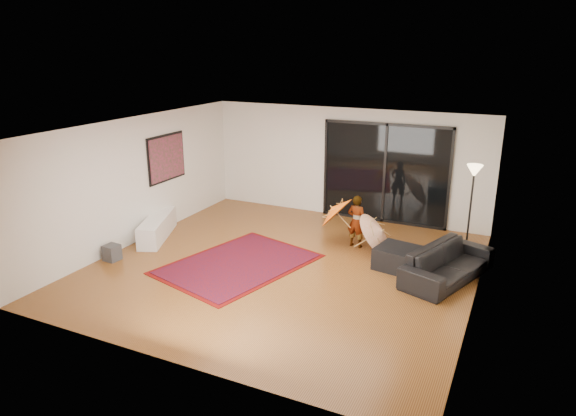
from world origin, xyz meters
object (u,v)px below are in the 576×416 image
Objects in this scene: sofa at (448,263)px; ottoman at (397,258)px; child at (357,221)px; media_console at (157,227)px.

sofa is 0.97m from ottoman.
sofa is at bearing -5.77° from ottoman.
child is (-2.02, 0.82, 0.26)m from sofa.
media_console is at bearing 114.85° from sofa.
ottoman is 0.66× the size of child.
ottoman is at bearing 152.63° from child.
media_console is at bearing -172.94° from ottoman.
sofa is 1.86× the size of child.
media_console is at bearing 25.23° from child.
child is (-1.07, 0.73, 0.35)m from ottoman.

